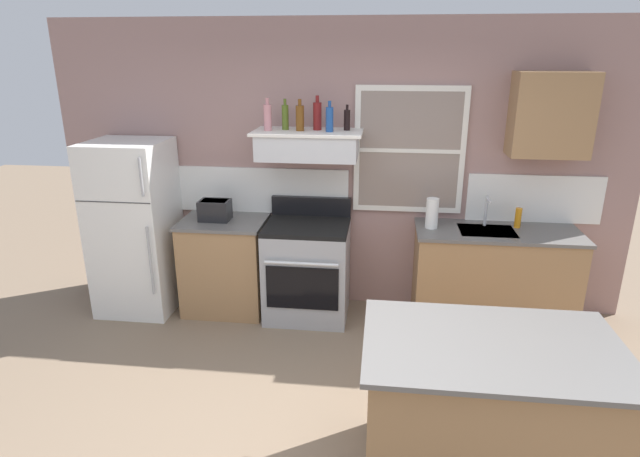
# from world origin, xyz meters

# --- Properties ---
(ground_plane) EXTENTS (16.00, 16.00, 0.00)m
(ground_plane) POSITION_xyz_m (0.00, 0.00, 0.00)
(ground_plane) COLOR #7A6651
(back_wall) EXTENTS (5.40, 0.11, 2.70)m
(back_wall) POSITION_xyz_m (0.03, 2.23, 1.35)
(back_wall) COLOR gray
(back_wall) RESTS_ON ground_plane
(refrigerator) EXTENTS (0.70, 0.72, 1.64)m
(refrigerator) POSITION_xyz_m (-1.90, 1.84, 0.82)
(refrigerator) COLOR white
(refrigerator) RESTS_ON ground_plane
(counter_left_of_stove) EXTENTS (0.79, 0.63, 0.91)m
(counter_left_of_stove) POSITION_xyz_m (-1.05, 1.90, 0.46)
(counter_left_of_stove) COLOR #9E754C
(counter_left_of_stove) RESTS_ON ground_plane
(toaster) EXTENTS (0.30, 0.20, 0.19)m
(toaster) POSITION_xyz_m (-1.12, 1.89, 1.01)
(toaster) COLOR black
(toaster) RESTS_ON counter_left_of_stove
(stove_range) EXTENTS (0.76, 0.69, 1.09)m
(stove_range) POSITION_xyz_m (-0.25, 1.86, 0.46)
(stove_range) COLOR #9EA0A5
(stove_range) RESTS_ON ground_plane
(range_hood_shelf) EXTENTS (0.96, 0.52, 0.24)m
(range_hood_shelf) POSITION_xyz_m (-0.25, 1.96, 1.62)
(range_hood_shelf) COLOR silver
(bottle_rose_pink) EXTENTS (0.07, 0.07, 0.28)m
(bottle_rose_pink) POSITION_xyz_m (-0.60, 1.93, 1.86)
(bottle_rose_pink) COLOR #C67F84
(bottle_rose_pink) RESTS_ON range_hood_shelf
(bottle_olive_oil_square) EXTENTS (0.06, 0.06, 0.27)m
(bottle_olive_oil_square) POSITION_xyz_m (-0.46, 2.00, 1.86)
(bottle_olive_oil_square) COLOR #4C601E
(bottle_olive_oil_square) RESTS_ON range_hood_shelf
(bottle_amber_wine) EXTENTS (0.07, 0.07, 0.27)m
(bottle_amber_wine) POSITION_xyz_m (-0.32, 1.94, 1.86)
(bottle_amber_wine) COLOR brown
(bottle_amber_wine) RESTS_ON range_hood_shelf
(bottle_red_label_wine) EXTENTS (0.07, 0.07, 0.30)m
(bottle_red_label_wine) POSITION_xyz_m (-0.17, 2.01, 1.87)
(bottle_red_label_wine) COLOR maroon
(bottle_red_label_wine) RESTS_ON range_hood_shelf
(bottle_blue_liqueur) EXTENTS (0.07, 0.07, 0.26)m
(bottle_blue_liqueur) POSITION_xyz_m (-0.05, 1.91, 1.86)
(bottle_blue_liqueur) COLOR #1E478C
(bottle_blue_liqueur) RESTS_ON range_hood_shelf
(bottle_balsamic_dark) EXTENTS (0.06, 0.06, 0.22)m
(bottle_balsamic_dark) POSITION_xyz_m (0.09, 2.02, 1.84)
(bottle_balsamic_dark) COLOR black
(bottle_balsamic_dark) RESTS_ON range_hood_shelf
(counter_right_with_sink) EXTENTS (1.43, 0.63, 0.91)m
(counter_right_with_sink) POSITION_xyz_m (1.45, 1.90, 0.46)
(counter_right_with_sink) COLOR #9E754C
(counter_right_with_sink) RESTS_ON ground_plane
(sink_faucet) EXTENTS (0.03, 0.17, 0.28)m
(sink_faucet) POSITION_xyz_m (1.35, 2.00, 1.08)
(sink_faucet) COLOR silver
(sink_faucet) RESTS_ON counter_right_with_sink
(paper_towel_roll) EXTENTS (0.11, 0.11, 0.27)m
(paper_towel_roll) POSITION_xyz_m (0.87, 1.90, 1.04)
(paper_towel_roll) COLOR white
(paper_towel_roll) RESTS_ON counter_right_with_sink
(dish_soap_bottle) EXTENTS (0.06, 0.06, 0.18)m
(dish_soap_bottle) POSITION_xyz_m (1.63, 2.00, 1.00)
(dish_soap_bottle) COLOR orange
(dish_soap_bottle) RESTS_ON counter_right_with_sink
(kitchen_island) EXTENTS (1.40, 0.90, 0.91)m
(kitchen_island) POSITION_xyz_m (1.05, -0.05, 0.46)
(kitchen_island) COLOR #9E754C
(kitchen_island) RESTS_ON ground_plane
(upper_cabinet_right) EXTENTS (0.64, 0.32, 0.70)m
(upper_cabinet_right) POSITION_xyz_m (1.80, 2.04, 1.90)
(upper_cabinet_right) COLOR #9E754C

